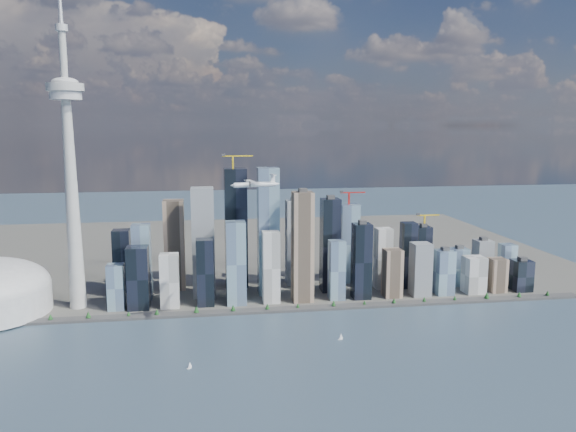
{
  "coord_description": "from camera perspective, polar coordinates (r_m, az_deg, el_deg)",
  "views": [
    {
      "loc": [
        -92.78,
        -613.98,
        296.64
      ],
      "look_at": [
        39.44,
        260.0,
        154.02
      ],
      "focal_mm": 35.0,
      "sensor_mm": 36.0,
      "label": 1
    }
  ],
  "objects": [
    {
      "name": "ground",
      "position": [
        688.17,
        -0.01,
        -16.37
      ],
      "size": [
        4000.0,
        4000.0,
        0.0
      ],
      "primitive_type": "plane",
      "color": "#2E4651",
      "rests_on": "ground"
    },
    {
      "name": "seawall",
      "position": [
        917.54,
        -2.38,
        -9.57
      ],
      "size": [
        1100.0,
        22.0,
        4.0
      ],
      "primitive_type": "cube",
      "color": "#383838",
      "rests_on": "ground"
    },
    {
      "name": "land",
      "position": [
        1349.91,
        -4.46,
        -3.49
      ],
      "size": [
        1400.0,
        900.0,
        3.0
      ],
      "primitive_type": "cube",
      "color": "#4C4C47",
      "rests_on": "ground"
    },
    {
      "name": "shoreline_trees",
      "position": [
        915.39,
        -2.38,
        -9.17
      ],
      "size": [
        960.53,
        7.2,
        8.8
      ],
      "color": "#3F2D1E",
      "rests_on": "seawall"
    },
    {
      "name": "skyscraper_cluster",
      "position": [
        988.01,
        0.49,
        -3.77
      ],
      "size": [
        736.0,
        142.0,
        244.09
      ],
      "color": "black",
      "rests_on": "land"
    },
    {
      "name": "needle_tower",
      "position": [
        948.88,
        -21.28,
        4.87
      ],
      "size": [
        56.0,
        56.0,
        550.5
      ],
      "color": "#AAABA5",
      "rests_on": "land"
    },
    {
      "name": "airplane",
      "position": [
        780.25,
        -3.38,
        3.27
      ],
      "size": [
        70.06,
        62.21,
        17.11
      ],
      "rotation": [
        0.0,
        0.0,
        0.16
      ],
      "color": "white",
      "rests_on": "ground"
    },
    {
      "name": "sailboat_west",
      "position": [
        727.35,
        -9.96,
        -14.78
      ],
      "size": [
        6.67,
        4.18,
        9.57
      ],
      "rotation": [
        0.0,
        0.0,
        0.43
      ],
      "color": "white",
      "rests_on": "ground"
    },
    {
      "name": "sailboat_east",
      "position": [
        808.1,
        5.38,
        -12.16
      ],
      "size": [
        7.37,
        3.05,
        10.18
      ],
      "rotation": [
        0.0,
        0.0,
        0.18
      ],
      "color": "white",
      "rests_on": "ground"
    }
  ]
}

